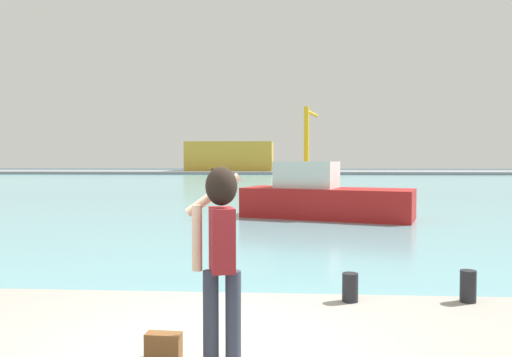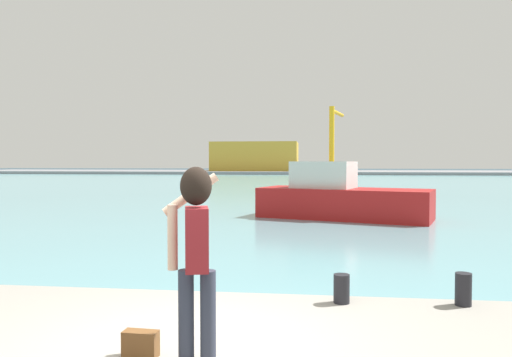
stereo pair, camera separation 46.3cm
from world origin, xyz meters
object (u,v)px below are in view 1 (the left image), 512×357
(warehouse_left, at_px, (231,157))
(port_crane, at_px, (308,131))
(boat_moored, at_px, (323,198))
(handbag, at_px, (163,346))
(person_photographer, at_px, (220,243))
(harbor_bollard_2, at_px, (468,286))
(harbor_bollard, at_px, (350,287))

(warehouse_left, distance_m, port_crane, 16.32)
(boat_moored, relative_size, port_crane, 0.60)
(boat_moored, xyz_separation_m, port_crane, (2.67, 74.90, 7.48))
(handbag, bearing_deg, person_photographer, -3.62)
(person_photographer, xyz_separation_m, handbag, (-0.52, 0.03, -0.95))
(person_photographer, xyz_separation_m, port_crane, (4.81, 91.19, 6.68))
(warehouse_left, height_order, port_crane, port_crane)
(person_photographer, height_order, boat_moored, boat_moored)
(person_photographer, bearing_deg, handbag, 71.63)
(harbor_bollard_2, relative_size, boat_moored, 0.05)
(person_photographer, relative_size, boat_moored, 0.23)
(harbor_bollard_2, bearing_deg, harbor_bollard, -177.21)
(boat_moored, bearing_deg, warehouse_left, 118.14)
(handbag, height_order, port_crane, port_crane)
(person_photographer, bearing_deg, port_crane, -17.76)
(person_photographer, relative_size, harbor_bollard_2, 4.31)
(harbor_bollard_2, height_order, boat_moored, boat_moored)
(handbag, distance_m, harbor_bollard, 2.72)
(harbor_bollard_2, xyz_separation_m, port_crane, (1.92, 89.16, 7.54))
(harbor_bollard, height_order, warehouse_left, warehouse_left)
(person_photographer, distance_m, harbor_bollard_2, 3.63)
(person_photographer, bearing_deg, harbor_bollard_2, -69.58)
(harbor_bollard_2, bearing_deg, warehouse_left, 98.49)
(handbag, bearing_deg, port_crane, 86.65)
(harbor_bollard_2, bearing_deg, handbag, -149.61)
(harbor_bollard, bearing_deg, port_crane, 87.81)
(person_photographer, xyz_separation_m, harbor_bollard_2, (2.89, 2.03, -0.86))
(handbag, xyz_separation_m, boat_moored, (2.65, 16.26, 0.14))
(harbor_bollard_2, xyz_separation_m, warehouse_left, (-13.54, 90.78, 2.58))
(harbor_bollard_2, xyz_separation_m, boat_moored, (-0.76, 14.26, 0.06))
(harbor_bollard, bearing_deg, harbor_bollard_2, 2.79)
(harbor_bollard_2, distance_m, boat_moored, 14.28)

